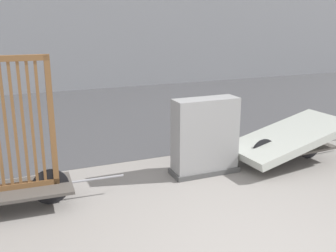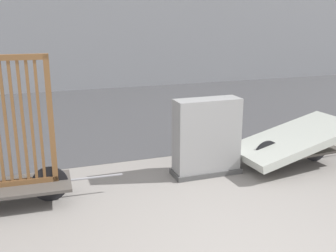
% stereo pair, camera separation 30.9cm
% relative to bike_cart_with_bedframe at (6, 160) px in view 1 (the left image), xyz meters
% --- Properties ---
extents(road_strip, '(56.00, 7.10, 0.01)m').
position_rel_bike_cart_with_bedframe_xyz_m(road_strip, '(2.16, 4.62, -0.67)').
color(road_strip, '#424244').
rests_on(road_strip, ground_plane).
extents(bike_cart_with_bedframe, '(2.26, 0.77, 1.94)m').
position_rel_bike_cart_with_bedframe_xyz_m(bike_cart_with_bedframe, '(0.00, 0.00, 0.00)').
color(bike_cart_with_bedframe, '#4C4742').
rests_on(bike_cart_with_bedframe, ground_plane).
extents(bike_cart_with_mattress, '(2.46, 1.14, 0.72)m').
position_rel_bike_cart_with_bedframe_xyz_m(bike_cart_with_mattress, '(4.34, 0.00, -0.26)').
color(bike_cart_with_mattress, '#4C4742').
rests_on(bike_cart_with_mattress, ground_plane).
extents(utility_cabinet, '(1.07, 0.41, 1.19)m').
position_rel_bike_cart_with_bedframe_xyz_m(utility_cabinet, '(2.84, 0.14, -0.12)').
color(utility_cabinet, '#4C4C4C').
rests_on(utility_cabinet, ground_plane).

